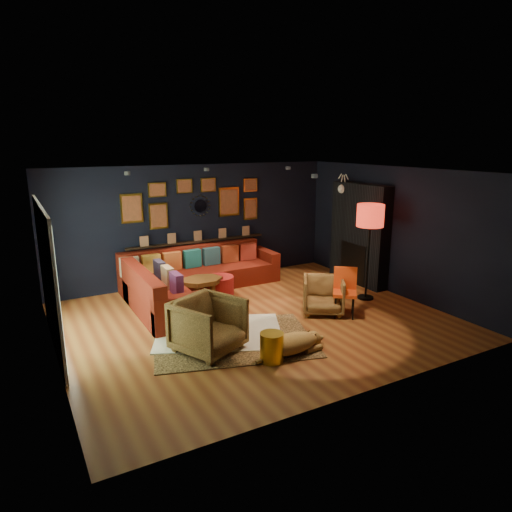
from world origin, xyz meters
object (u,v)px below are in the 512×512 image
dog (290,340)px  sectional (186,281)px  orange_chair (345,288)px  floor_lamp (370,219)px  pouf (219,286)px  armchair_right (323,293)px  gold_stool (272,347)px  armchair_left (208,323)px  coffee_table (202,283)px

dog → sectional: bearing=95.0°
orange_chair → floor_lamp: bearing=65.8°
pouf → dog: bearing=-93.2°
armchair_right → orange_chair: bearing=-10.4°
armchair_right → dog: size_ratio=0.57×
pouf → gold_stool: bearing=-99.8°
gold_stool → dog: gold_stool is taller
sectional → dog: (0.43, -3.21, -0.10)m
sectional → pouf: 0.67m
armchair_left → gold_stool: 1.02m
armchair_right → gold_stool: size_ratio=1.72×
orange_chair → floor_lamp: floor_lamp is taller
sectional → orange_chair: (2.16, -2.34, 0.19)m
armchair_right → dog: bearing=-108.3°
armchair_left → floor_lamp: bearing=-15.1°
coffee_table → floor_lamp: 3.51m
sectional → armchair_left: 2.61m
coffee_table → dog: coffee_table is taller
coffee_table → armchair_left: armchair_left is taller
orange_chair → coffee_table: bearing=175.1°
sectional → armchair_left: armchair_left is taller
armchair_left → orange_chair: 2.76m
pouf → gold_stool: size_ratio=1.39×
sectional → coffee_table: sectional is taller
pouf → armchair_right: 2.20m
sectional → armchair_right: bearing=-47.7°
sectional → dog: size_ratio=2.62×
floor_lamp → sectional: bearing=149.2°
orange_chair → floor_lamp: 1.54m
sectional → coffee_table: (0.16, -0.42, 0.05)m
gold_stool → floor_lamp: size_ratio=0.23×
orange_chair → dog: 1.96m
sectional → coffee_table: 0.45m
gold_stool → armchair_right: bearing=33.4°
armchair_left → orange_chair: (2.75, 0.19, 0.06)m
armchair_right → floor_lamp: floor_lamp is taller
pouf → dog: dog is taller
pouf → armchair_right: (1.30, -1.77, 0.15)m
armchair_right → orange_chair: (0.27, -0.27, 0.15)m
pouf → armchair_left: 2.53m
pouf → dog: size_ratio=0.46×
coffee_table → floor_lamp: size_ratio=0.46×
coffee_table → pouf: 0.46m
gold_stool → floor_lamp: floor_lamp is taller
sectional → floor_lamp: (3.11, -1.86, 1.30)m
coffee_table → gold_stool: coffee_table is taller
gold_stool → orange_chair: (2.09, 0.93, 0.30)m
pouf → floor_lamp: size_ratio=0.31×
armchair_right → dog: armchair_right is taller
sectional → armchair_right: size_ratio=4.59×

